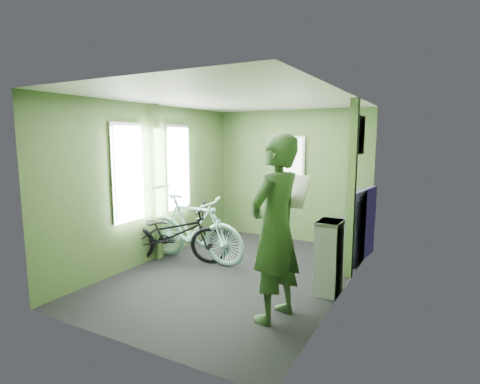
# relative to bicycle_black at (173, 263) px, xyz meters

# --- Properties ---
(room) EXTENTS (4.00, 4.02, 2.31)m
(room) POSITION_rel_bicycle_black_xyz_m (0.99, 0.12, 1.44)
(room) COLOR black
(room) RESTS_ON ground
(bicycle_black) EXTENTS (1.83, 1.31, 0.96)m
(bicycle_black) POSITION_rel_bicycle_black_xyz_m (0.00, 0.00, 0.00)
(bicycle_black) COLOR black
(bicycle_black) RESTS_ON ground
(bicycle_mint) EXTENTS (1.70, 0.64, 1.07)m
(bicycle_mint) POSITION_rel_bicycle_black_xyz_m (0.24, 0.20, 0.00)
(bicycle_mint) COLOR #8AC9BA
(bicycle_mint) RESTS_ON ground
(passenger) EXTENTS (0.58, 0.79, 1.86)m
(passenger) POSITION_rel_bicycle_black_xyz_m (1.98, -0.84, 0.93)
(passenger) COLOR #34532D
(passenger) RESTS_ON ground
(waste_box) EXTENTS (0.26, 0.36, 0.87)m
(waste_box) POSITION_rel_bicycle_black_xyz_m (2.29, 0.04, 0.44)
(waste_box) COLOR gray
(waste_box) RESTS_ON ground
(bench_seat) EXTENTS (0.68, 1.06, 1.06)m
(bench_seat) POSITION_rel_bicycle_black_xyz_m (2.18, 1.53, 0.31)
(bench_seat) COLOR navy
(bench_seat) RESTS_ON ground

